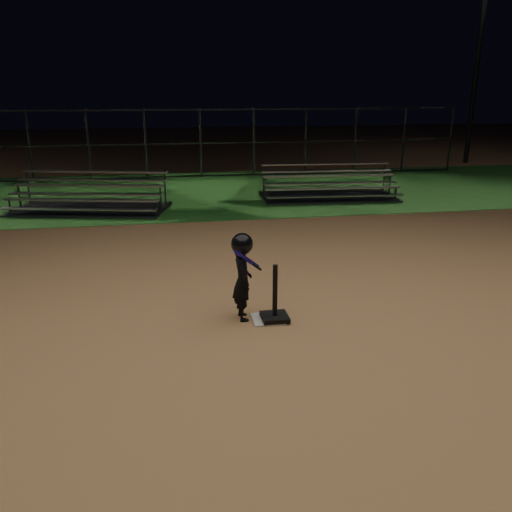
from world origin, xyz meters
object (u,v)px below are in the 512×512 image
at_px(bleacher_left, 90,203).
at_px(batting_tee, 275,309).
at_px(bleacher_right, 329,192).
at_px(light_pole_right, 480,45).
at_px(child_batter, 242,274).
at_px(home_plate, 268,319).

bearing_deg(bleacher_left, batting_tee, -52.87).
relative_size(bleacher_right, light_pole_right, 0.50).
height_order(child_batter, bleacher_left, child_batter).
distance_m(bleacher_right, light_pole_right, 11.75).
relative_size(child_batter, bleacher_right, 0.31).
xyz_separation_m(home_plate, batting_tee, (0.09, -0.04, 0.16)).
distance_m(home_plate, bleacher_left, 8.51).
xyz_separation_m(batting_tee, child_batter, (-0.44, 0.15, 0.50)).
bearing_deg(batting_tee, bleacher_right, 67.83).
height_order(child_batter, bleacher_right, child_batter).
relative_size(home_plate, light_pole_right, 0.05).
height_order(child_batter, light_pole_right, light_pole_right).
bearing_deg(light_pole_right, child_batter, -129.78).
height_order(bleacher_left, bleacher_right, bleacher_left).
xyz_separation_m(bleacher_left, bleacher_right, (6.93, 0.55, -0.00)).
relative_size(batting_tee, bleacher_right, 0.20).
xyz_separation_m(home_plate, bleacher_left, (-3.42, 7.79, 0.19)).
bearing_deg(child_batter, bleacher_right, -29.10).
relative_size(home_plate, bleacher_right, 0.11).
height_order(batting_tee, bleacher_right, bleacher_right).
distance_m(bleacher_left, light_pole_right, 17.65).
relative_size(child_batter, bleacher_left, 0.29).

